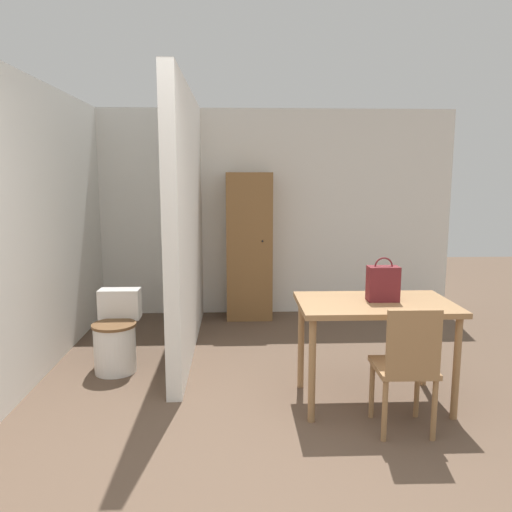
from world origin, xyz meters
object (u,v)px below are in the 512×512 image
object	(u,v)px
toilet	(116,337)
handbag	(383,283)
wooden_chair	(407,365)
wooden_cabinet	(249,246)
dining_table	(375,314)

from	to	relation	value
toilet	handbag	bearing A→B (deg)	-18.56
wooden_chair	wooden_cabinet	distance (m)	3.02
wooden_chair	handbag	world-z (taller)	handbag
toilet	wooden_cabinet	bearing A→B (deg)	53.11
handbag	wooden_cabinet	size ratio (longest dim) A/B	0.19
dining_table	wooden_cabinet	bearing A→B (deg)	110.12
wooden_cabinet	wooden_chair	bearing A→B (deg)	-71.44
dining_table	wooden_cabinet	world-z (taller)	wooden_cabinet
dining_table	wooden_cabinet	distance (m)	2.52
handbag	wooden_cabinet	world-z (taller)	wooden_cabinet
handbag	toilet	bearing A→B (deg)	161.44
wooden_chair	handbag	bearing A→B (deg)	94.10
dining_table	wooden_cabinet	size ratio (longest dim) A/B	0.65
wooden_chair	wooden_cabinet	world-z (taller)	wooden_cabinet
toilet	dining_table	bearing A→B (deg)	-19.53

